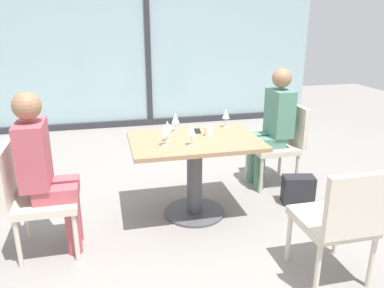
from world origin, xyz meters
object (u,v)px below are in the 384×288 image
object	(u,v)px
wine_glass_0	(175,118)
wine_glass_1	(167,126)
person_side_end	(44,167)
coffee_cup	(209,131)
wine_glass_2	(192,130)
wine_glass_3	(226,114)
chair_far_right	(282,140)
dining_table_main	(195,161)
chair_front_right	(342,218)
chair_side_end	(32,193)
cell_phone_on_table	(197,131)
person_far_right	(273,122)
handbag_0	(298,190)
wine_glass_4	(165,130)

from	to	relation	value
wine_glass_0	wine_glass_1	world-z (taller)	same
person_side_end	coffee_cup	bearing A→B (deg)	15.12
wine_glass_2	coffee_cup	distance (m)	0.32
wine_glass_2	wine_glass_3	bearing A→B (deg)	45.29
person_side_end	wine_glass_2	distance (m)	1.17
chair_far_right	person_side_end	xyz separation A→B (m)	(-2.29, -0.76, 0.20)
dining_table_main	wine_glass_2	bearing A→B (deg)	-112.14
chair_front_right	wine_glass_1	size ratio (longest dim) A/B	4.70
wine_glass_2	chair_side_end	bearing A→B (deg)	-173.40
wine_glass_1	cell_phone_on_table	bearing A→B (deg)	36.07
chair_side_end	wine_glass_1	bearing A→B (deg)	15.23
coffee_cup	wine_glass_3	bearing A→B (deg)	44.31
chair_side_end	person_far_right	size ratio (longest dim) A/B	0.69
chair_far_right	handbag_0	size ratio (longest dim) A/B	2.90
person_far_right	wine_glass_2	distance (m)	1.21
chair_far_right	chair_front_right	bearing A→B (deg)	-102.42
wine_glass_1	wine_glass_3	size ratio (longest dim) A/B	1.00
chair_far_right	chair_side_end	distance (m)	2.51
wine_glass_2	cell_phone_on_table	xyz separation A→B (m)	(0.14, 0.38, -0.13)
wine_glass_2	wine_glass_1	bearing A→B (deg)	139.94
handbag_0	wine_glass_0	bearing A→B (deg)	178.71
person_far_right	person_side_end	xyz separation A→B (m)	(-2.18, -0.76, 0.00)
person_far_right	wine_glass_0	xyz separation A→B (m)	(-1.08, -0.21, 0.16)
coffee_cup	handbag_0	xyz separation A→B (m)	(0.89, -0.09, -0.64)
cell_phone_on_table	dining_table_main	bearing A→B (deg)	-99.11
chair_far_right	wine_glass_3	xyz separation A→B (m)	(-0.69, -0.17, 0.37)
person_far_right	wine_glass_2	world-z (taller)	person_far_right
chair_side_end	wine_glass_1	xyz separation A→B (m)	(1.08, 0.30, 0.37)
wine_glass_0	wine_glass_3	bearing A→B (deg)	5.33
wine_glass_0	wine_glass_3	distance (m)	0.50
chair_front_right	wine_glass_4	xyz separation A→B (m)	(-0.99, 1.05, 0.37)
chair_far_right	cell_phone_on_table	distance (m)	1.05
person_far_right	wine_glass_4	size ratio (longest dim) A/B	6.81
person_side_end	coffee_cup	world-z (taller)	person_side_end
chair_far_right	wine_glass_2	size ratio (longest dim) A/B	4.70
wine_glass_1	handbag_0	xyz separation A→B (m)	(1.28, -0.02, -0.72)
chair_far_right	person_side_end	distance (m)	2.42
chair_far_right	wine_glass_2	world-z (taller)	wine_glass_2
chair_far_right	dining_table_main	bearing A→B (deg)	-156.83
person_side_end	wine_glass_4	world-z (taller)	person_side_end
chair_far_right	chair_front_right	size ratio (longest dim) A/B	1.00
wine_glass_1	wine_glass_4	world-z (taller)	same
wine_glass_3	person_side_end	bearing A→B (deg)	-159.56
chair_front_right	cell_phone_on_table	distance (m)	1.54
chair_side_end	handbag_0	xyz separation A→B (m)	(2.36, 0.27, -0.36)
chair_side_end	wine_glass_1	distance (m)	1.18
chair_side_end	chair_front_right	bearing A→B (deg)	-22.91
dining_table_main	person_far_right	size ratio (longest dim) A/B	0.90
dining_table_main	chair_far_right	xyz separation A→B (m)	(1.07, 0.46, -0.02)
cell_phone_on_table	person_side_end	bearing A→B (deg)	-148.66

